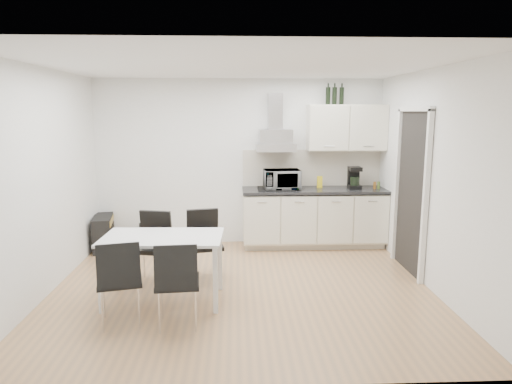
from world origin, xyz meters
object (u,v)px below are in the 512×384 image
dining_table (163,244)px  chair_far_right (205,246)px  guitar_amp (103,233)px  floor_speaker (147,234)px  chair_far_left (151,249)px  chair_near_left (120,281)px  kitchenette (316,194)px  chair_near_right (178,283)px

dining_table → chair_far_right: size_ratio=1.51×
guitar_amp → floor_speaker: bearing=12.6°
chair_far_left → floor_speaker: chair_far_left is taller
chair_near_left → floor_speaker: bearing=82.1°
dining_table → chair_near_left: 0.68m
dining_table → chair_near_left: size_ratio=1.51×
chair_far_left → chair_near_left: same height
chair_near_left → chair_far_left: bearing=70.8°
dining_table → chair_near_left: chair_near_left is taller
floor_speaker → guitar_amp: bearing=-177.9°
dining_table → chair_far_right: chair_far_right is taller
chair_near_left → dining_table: bearing=43.7°
floor_speaker → chair_near_left: bearing=-104.6°
kitchenette → chair_near_right: 3.25m
chair_far_right → chair_near_left: (-0.76, -1.15, 0.00)m
chair_near_left → chair_near_right: (0.58, -0.07, 0.00)m
chair_near_right → chair_far_right: bearing=76.8°
kitchenette → guitar_amp: size_ratio=3.79×
chair_far_right → chair_near_right: bearing=69.8°
chair_far_right → chair_near_right: (-0.19, -1.23, 0.00)m
chair_far_right → guitar_amp: 2.14m
chair_far_left → chair_near_right: size_ratio=1.00×
kitchenette → chair_far_left: bearing=-146.6°
guitar_amp → floor_speaker: (0.61, 0.25, -0.09)m
kitchenette → chair_near_left: size_ratio=2.86×
chair_far_right → chair_near_right: same height
dining_table → chair_far_left: size_ratio=1.51×
dining_table → floor_speaker: bearing=107.8°
kitchenette → guitar_amp: kitchenette is taller
chair_far_left → floor_speaker: (-0.38, 1.68, -0.27)m
kitchenette → chair_far_right: (-1.64, -1.44, -0.39)m
chair_near_left → guitar_amp: 2.66m
floor_speaker → kitchenette: bearing=-23.7°
chair_far_left → floor_speaker: size_ratio=2.57×
guitar_amp → dining_table: bearing=-67.7°
kitchenette → chair_near_right: (-1.83, -2.66, -0.39)m
kitchenette → chair_near_right: size_ratio=2.86×
chair_near_right → chair_near_left: bearing=168.2°
guitar_amp → chair_near_left: bearing=-80.2°
guitar_amp → chair_far_right: bearing=-49.0°
kitchenette → chair_near_left: (-2.40, -2.59, -0.39)m
chair_near_right → floor_speaker: chair_near_right is taller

